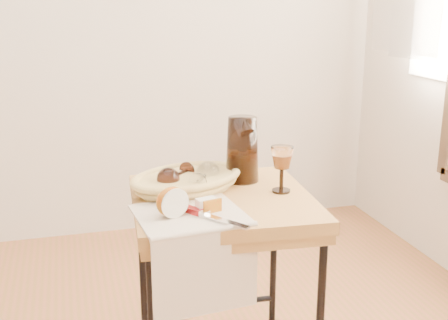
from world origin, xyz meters
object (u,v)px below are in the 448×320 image
object	(u,v)px
pitcher	(242,149)
apple_half	(171,201)
goblet_lying_a	(176,175)
goblet_lying_b	(204,176)
bread_basket	(187,182)
side_table	(222,297)
tea_towel	(190,215)
table_knife	(207,214)
wine_goblet	(282,169)

from	to	relation	value
pitcher	apple_half	distance (m)	0.40
goblet_lying_a	goblet_lying_b	world-z (taller)	goblet_lying_b
bread_basket	goblet_lying_a	xyz separation A→B (m)	(-0.03, 0.01, 0.02)
goblet_lying_a	goblet_lying_b	bearing A→B (deg)	111.42
side_table	tea_towel	distance (m)	0.39
goblet_lying_b	apple_half	bearing A→B (deg)	175.86
side_table	pitcher	world-z (taller)	pitcher
table_knife	side_table	bearing A→B (deg)	116.76
goblet_lying_b	bread_basket	bearing A→B (deg)	99.41
pitcher	wine_goblet	distance (m)	0.17
side_table	goblet_lying_b	xyz separation A→B (m)	(-0.04, 0.06, 0.39)
goblet_lying_a	pitcher	distance (m)	0.24
side_table	bread_basket	size ratio (longest dim) A/B	2.05
bread_basket	goblet_lying_a	size ratio (longest dim) A/B	2.89
bread_basket	wine_goblet	world-z (taller)	wine_goblet
tea_towel	table_knife	world-z (taller)	table_knife
side_table	goblet_lying_b	size ratio (longest dim) A/B	5.79
side_table	tea_towel	size ratio (longest dim) A/B	2.36
goblet_lying_a	tea_towel	bearing A→B (deg)	43.00
table_knife	pitcher	bearing A→B (deg)	111.86
apple_half	table_knife	size ratio (longest dim) A/B	0.36
apple_half	tea_towel	bearing A→B (deg)	-17.62
tea_towel	pitcher	xyz separation A→B (m)	(0.24, 0.27, 0.10)
wine_goblet	tea_towel	bearing A→B (deg)	-159.19
goblet_lying_a	pitcher	bearing A→B (deg)	144.07
goblet_lying_a	table_knife	world-z (taller)	goblet_lying_a
goblet_lying_a	pitcher	xyz separation A→B (m)	(0.23, 0.04, 0.06)
side_table	table_knife	xyz separation A→B (m)	(-0.09, -0.17, 0.36)
tea_towel	bread_basket	distance (m)	0.22
pitcher	goblet_lying_a	bearing A→B (deg)	-176.82
side_table	apple_half	xyz separation A→B (m)	(-0.18, -0.14, 0.39)
side_table	table_knife	bearing A→B (deg)	-117.64
bread_basket	pitcher	xyz separation A→B (m)	(0.20, 0.05, 0.08)
apple_half	side_table	bearing A→B (deg)	16.18
wine_goblet	pitcher	bearing A→B (deg)	120.02
apple_half	table_knife	world-z (taller)	apple_half
goblet_lying_a	wine_goblet	bearing A→B (deg)	115.84
wine_goblet	side_table	bearing A→B (deg)	176.37
goblet_lying_b	table_knife	xyz separation A→B (m)	(-0.05, -0.24, -0.03)
side_table	apple_half	world-z (taller)	apple_half
bread_basket	goblet_lying_b	distance (m)	0.06
bread_basket	pitcher	size ratio (longest dim) A/B	1.33
wine_goblet	table_knife	world-z (taller)	wine_goblet
tea_towel	goblet_lying_b	distance (m)	0.22
goblet_lying_a	table_knife	bearing A→B (deg)	51.65
goblet_lying_b	table_knife	bearing A→B (deg)	-160.40
tea_towel	table_knife	bearing A→B (deg)	-52.15
bread_basket	wine_goblet	distance (m)	0.30
goblet_lying_a	table_knife	size ratio (longest dim) A/B	0.46
tea_towel	goblet_lying_b	xyz separation A→B (m)	(0.09, 0.19, 0.05)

